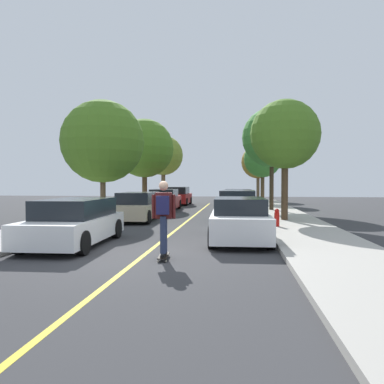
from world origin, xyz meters
The scene contains 21 objects.
ground centered at (0.00, 0.00, 0.00)m, with size 80.00×80.00×0.00m, color #353538.
sidewalk_right centered at (4.88, 0.00, 0.07)m, with size 2.76×56.00×0.14m, color #ADA89E.
center_line centered at (0.00, 4.00, 0.00)m, with size 0.12×39.20×0.01m, color gold.
parked_car_left_nearest centered at (-2.45, 1.40, 0.69)m, with size 2.02×4.41×1.38m.
parked_car_left_near centered at (-2.45, 8.54, 0.69)m, with size 1.96×4.44×1.39m.
parked_car_left_far centered at (-2.45, 15.26, 0.69)m, with size 1.97×4.36×1.42m.
parked_car_left_farthest centered at (-2.45, 21.30, 0.72)m, with size 1.92×4.04×1.50m.
parked_car_right_nearest centered at (2.45, 2.74, 0.67)m, with size 1.95×4.41×1.39m.
parked_car_right_near centered at (2.45, 9.04, 0.72)m, with size 2.10×4.39×1.48m.
parked_car_right_far centered at (2.45, 14.53, 0.70)m, with size 2.03×4.28×1.44m.
parked_car_right_farthest centered at (2.45, 20.75, 0.65)m, with size 2.03×4.62×1.31m.
street_tree_left_nearest centered at (-4.59, 9.51, 4.00)m, with size 4.30×4.30×6.02m.
street_tree_left_near centered at (-4.59, 18.39, 4.46)m, with size 4.44×4.44×6.55m.
street_tree_left_far centered at (-4.59, 25.67, 4.44)m, with size 3.79×3.79×6.22m.
street_tree_right_nearest centered at (4.59, 8.40, 4.08)m, with size 3.21×3.21×5.57m.
street_tree_right_near centered at (4.59, 14.78, 4.71)m, with size 3.75×3.75×6.46m.
street_tree_right_far centered at (4.59, 22.89, 3.88)m, with size 3.20×3.20×5.36m.
street_tree_right_farthest centered at (4.59, 29.47, 3.98)m, with size 3.44×3.44×5.58m.
fire_hydrant centered at (3.95, 5.70, 0.49)m, with size 0.20×0.20×0.70m.
skateboard centered at (0.60, -0.33, 0.09)m, with size 0.29×0.86×0.10m.
skateboarder centered at (0.60, -0.36, 1.13)m, with size 0.59×0.71×1.80m.
Camera 1 is at (2.35, -9.14, 1.87)m, focal length 34.58 mm.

